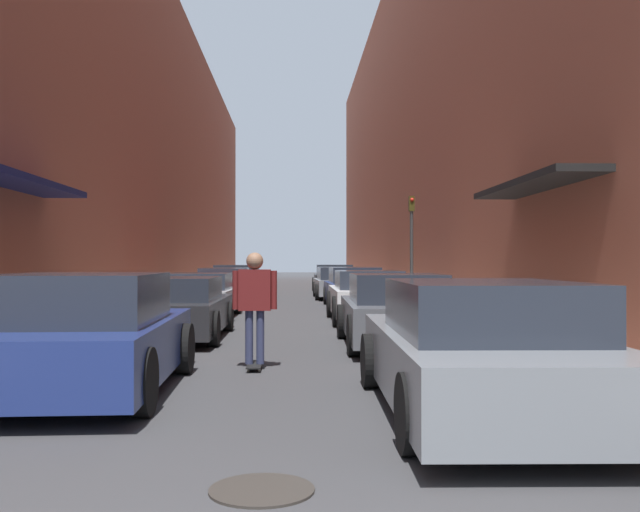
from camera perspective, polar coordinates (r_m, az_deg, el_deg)
The scene contains 19 objects.
ground at distance 26.85m, azimuth -2.64°, elevation -3.64°, with size 137.52×137.52×0.00m, color #38383A.
curb_strip_left at distance 33.37m, azimuth -9.61°, elevation -2.90°, with size 1.80×62.51×0.12m.
curb_strip_right at distance 33.31m, azimuth 4.55°, elevation -2.91°, with size 1.80×62.51×0.12m.
building_row_left at distance 34.24m, azimuth -14.47°, elevation 8.42°, with size 4.90×62.51×13.52m.
building_row_right at distance 34.34m, azimuth 9.44°, elevation 10.39°, with size 4.90×62.51×15.89m.
parked_car_left_0 at distance 8.63m, azimuth -18.40°, elevation -6.08°, with size 2.07×4.31×1.37m.
parked_car_left_1 at distance 14.20m, azimuth -11.50°, elevation -4.14°, with size 1.98×4.54×1.20m.
parked_car_left_2 at distance 19.33m, azimuth -9.59°, elevation -3.14°, with size 1.98×4.34×1.20m.
parked_car_left_3 at distance 24.64m, azimuth -7.58°, elevation -2.47°, with size 1.95×4.76×1.28m.
parked_car_left_4 at distance 30.03m, azimuth -6.63°, elevation -2.05°, with size 2.05×4.32×1.35m.
parked_car_right_0 at distance 7.25m, azimuth 12.64°, elevation -7.37°, with size 2.01×4.81×1.32m.
parked_car_right_1 at distance 12.72m, azimuth 6.02°, elevation -4.42°, with size 1.87×4.26×1.29m.
parked_car_right_2 at distance 17.81m, azimuth 3.80°, elevation -3.25°, with size 1.88×4.57×1.28m.
parked_car_right_3 at distance 23.68m, azimuth 2.74°, elevation -2.57°, with size 1.91×4.05×1.31m.
parked_car_right_4 at distance 28.95m, azimuth 1.52°, elevation -2.19°, with size 2.01×4.78×1.27m.
parked_car_right_5 at distance 34.78m, azimuth 1.14°, elevation -1.83°, with size 2.08×3.97×1.34m.
skateboarder at distance 10.04m, azimuth -5.24°, elevation -3.33°, with size 0.62×0.78×1.64m.
manhole_cover at distance 4.94m, azimuth -4.68°, elevation -18.15°, with size 0.70×0.70×0.02m.
traffic_light at distance 21.35m, azimuth 7.34°, elevation 1.40°, with size 0.16×0.22×3.33m.
Camera 1 is at (0.24, -1.80, 1.52)m, focal length 40.00 mm.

